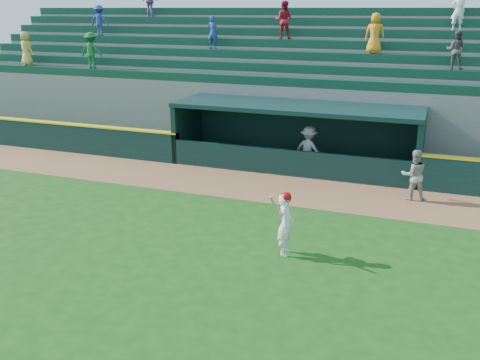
{
  "coord_description": "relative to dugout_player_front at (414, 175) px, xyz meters",
  "views": [
    {
      "loc": [
        5.06,
        -11.9,
        5.95
      ],
      "look_at": [
        0.0,
        1.6,
        1.3
      ],
      "focal_mm": 40.0,
      "sensor_mm": 36.0,
      "label": 1
    }
  ],
  "objects": [
    {
      "name": "dugout",
      "position": [
        -4.55,
        2.58,
        0.53
      ],
      "size": [
        9.4,
        2.8,
        2.46
      ],
      "color": "slate",
      "rests_on": "ground"
    },
    {
      "name": "field_wall_left",
      "position": [
        -16.8,
        1.12,
        -0.23
      ],
      "size": [
        15.5,
        0.3,
        1.2
      ],
      "primitive_type": "cube",
      "color": "black",
      "rests_on": "ground"
    },
    {
      "name": "ground",
      "position": [
        -4.55,
        -5.43,
        -0.83
      ],
      "size": [
        120.0,
        120.0,
        0.0
      ],
      "primitive_type": "plane",
      "color": "#184511",
      "rests_on": "ground"
    },
    {
      "name": "warning_track",
      "position": [
        -4.55,
        -0.53,
        -0.83
      ],
      "size": [
        40.0,
        3.0,
        0.01
      ],
      "primitive_type": "cube",
      "color": "brown",
      "rests_on": "ground"
    },
    {
      "name": "stands",
      "position": [
        -4.55,
        7.13,
        1.57
      ],
      "size": [
        34.5,
        6.31,
        7.17
      ],
      "color": "slate",
      "rests_on": "ground"
    },
    {
      "name": "wall_stripe_left",
      "position": [
        -16.8,
        1.12,
        0.4
      ],
      "size": [
        15.5,
        0.32,
        0.06
      ],
      "primitive_type": "cube",
      "color": "yellow",
      "rests_on": "field_wall_left"
    },
    {
      "name": "dugout_player_front",
      "position": [
        0.0,
        0.0,
        0.0
      ],
      "size": [
        0.97,
        0.86,
        1.66
      ],
      "primitive_type": "imported",
      "rotation": [
        0.0,
        0.0,
        3.48
      ],
      "color": "#979792",
      "rests_on": "ground"
    },
    {
      "name": "dugout_player_inside",
      "position": [
        -3.91,
        1.86,
        0.04
      ],
      "size": [
        1.26,
        0.93,
        1.74
      ],
      "primitive_type": "imported",
      "rotation": [
        0.0,
        0.0,
        2.87
      ],
      "color": "#A9A9A3",
      "rests_on": "ground"
    },
    {
      "name": "batter_at_plate",
      "position": [
        -2.76,
        -5.36,
        0.0
      ],
      "size": [
        0.55,
        0.77,
        1.67
      ],
      "color": "white",
      "rests_on": "ground"
    }
  ]
}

